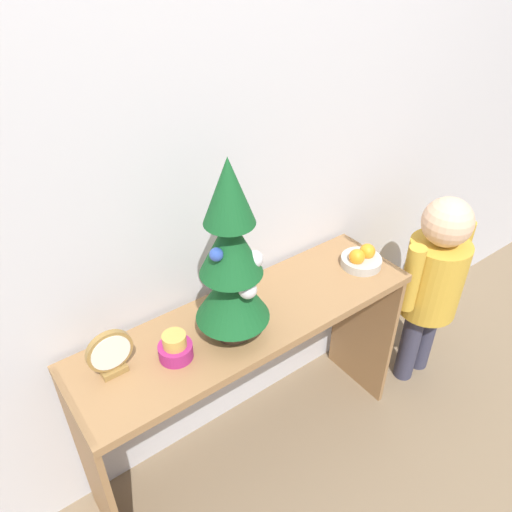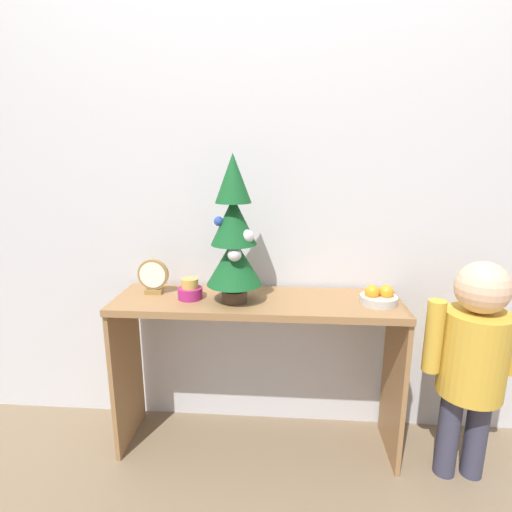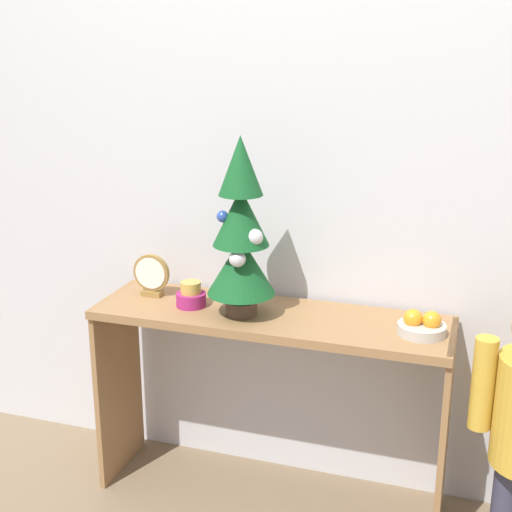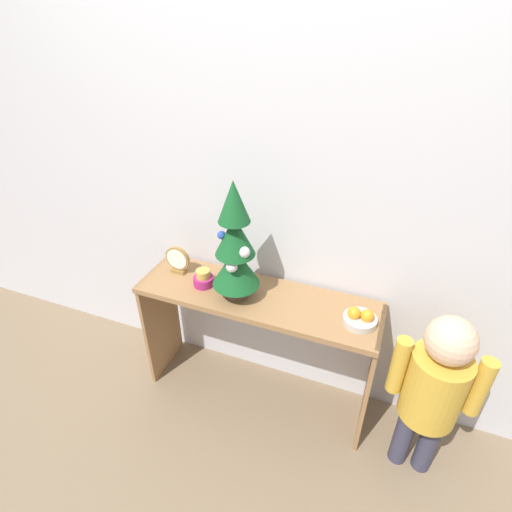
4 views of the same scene
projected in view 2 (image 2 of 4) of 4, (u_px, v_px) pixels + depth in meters
The scene contains 8 objects.
ground_plane at pixel (254, 471), 1.70m from camera, with size 12.00×12.00×0.00m, color #7A664C.
back_wall at pixel (261, 169), 1.79m from camera, with size 7.00×0.05×2.50m, color silver.
console_table at pixel (257, 333), 1.74m from camera, with size 1.22×0.35×0.71m.
mini_tree at pixel (234, 235), 1.60m from camera, with size 0.23×0.23×0.60m.
fruit_bowl at pixel (379, 297), 1.64m from camera, with size 0.15×0.15×0.08m.
singing_bowl at pixel (190, 290), 1.70m from camera, with size 0.10×0.10×0.09m.
desk_clock at pixel (153, 277), 1.75m from camera, with size 0.14×0.04×0.16m.
child_figure at pixel (474, 352), 1.56m from camera, with size 0.39×0.25×0.93m.
Camera 2 is at (0.12, -1.43, 1.30)m, focal length 28.00 mm.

